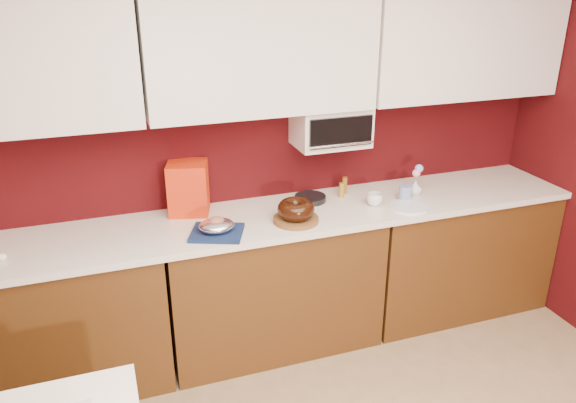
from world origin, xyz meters
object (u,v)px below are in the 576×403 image
(foil_ham_nest, at_px, (217,226))
(blue_jar, at_px, (405,193))
(toaster_oven, at_px, (331,126))
(flower_vase, at_px, (415,187))
(pandoro_box, at_px, (188,188))
(bundt_cake, at_px, (296,209))
(coffee_mug, at_px, (375,198))

(foil_ham_nest, distance_m, blue_jar, 1.26)
(toaster_oven, height_order, flower_vase, toaster_oven)
(toaster_oven, xyz_separation_m, pandoro_box, (-0.90, 0.05, -0.32))
(pandoro_box, bearing_deg, bundt_cake, -16.09)
(pandoro_box, xyz_separation_m, coffee_mug, (1.11, -0.27, -0.11))
(toaster_oven, relative_size, bundt_cake, 2.06)
(coffee_mug, bearing_deg, pandoro_box, 166.19)
(toaster_oven, relative_size, flower_vase, 4.16)
(blue_jar, bearing_deg, coffee_mug, -177.32)
(blue_jar, height_order, flower_vase, flower_vase)
(toaster_oven, relative_size, blue_jar, 4.55)
(foil_ham_nest, bearing_deg, pandoro_box, 103.31)
(foil_ham_nest, distance_m, coffee_mug, 1.03)
(toaster_oven, xyz_separation_m, coffee_mug, (0.22, -0.23, -0.43))
(toaster_oven, xyz_separation_m, foil_ham_nest, (-0.81, -0.32, -0.42))
(foil_ham_nest, relative_size, blue_jar, 2.01)
(pandoro_box, height_order, blue_jar, pandoro_box)
(foil_ham_nest, distance_m, pandoro_box, 0.39)
(foil_ham_nest, height_order, flower_vase, flower_vase)
(bundt_cake, distance_m, blue_jar, 0.78)
(pandoro_box, relative_size, flower_vase, 2.92)
(bundt_cake, distance_m, coffee_mug, 0.56)
(coffee_mug, relative_size, blue_jar, 0.95)
(bundt_cake, xyz_separation_m, flower_vase, (0.88, 0.15, -0.03))
(foil_ham_nest, relative_size, flower_vase, 1.83)
(toaster_oven, relative_size, pandoro_box, 1.42)
(foil_ham_nest, height_order, coffee_mug, coffee_mug)
(flower_vase, bearing_deg, toaster_oven, 164.62)
(toaster_oven, height_order, coffee_mug, toaster_oven)
(bundt_cake, bearing_deg, toaster_oven, 41.69)
(bundt_cake, relative_size, flower_vase, 2.02)
(flower_vase, bearing_deg, pandoro_box, 172.17)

